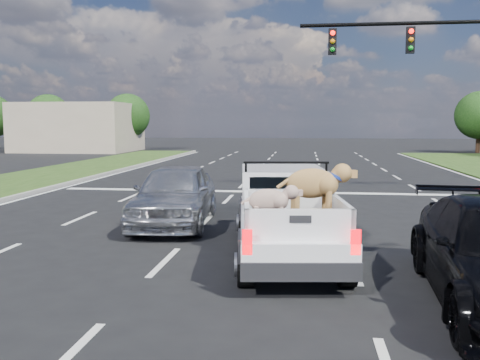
% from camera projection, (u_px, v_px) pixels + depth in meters
% --- Properties ---
extents(ground, '(160.00, 160.00, 0.00)m').
position_uv_depth(ground, '(257.00, 265.00, 9.31)').
color(ground, black).
rests_on(ground, ground).
extents(road_markings, '(17.75, 60.00, 0.01)m').
position_uv_depth(road_markings, '(277.00, 207.00, 15.78)').
color(road_markings, silver).
rests_on(road_markings, ground).
extents(building_left, '(10.00, 8.00, 4.40)m').
position_uv_depth(building_left, '(79.00, 127.00, 47.07)').
color(building_left, tan).
rests_on(building_left, ground).
extents(tree_far_b, '(4.20, 4.20, 5.40)m').
position_uv_depth(tree_far_b, '(49.00, 116.00, 49.43)').
color(tree_far_b, '#332114').
rests_on(tree_far_b, ground).
extents(tree_far_c, '(4.20, 4.20, 5.40)m').
position_uv_depth(tree_far_c, '(128.00, 116.00, 48.42)').
color(tree_far_c, '#332114').
rests_on(tree_far_c, ground).
extents(tree_far_d, '(4.20, 4.20, 5.40)m').
position_uv_depth(tree_far_d, '(480.00, 115.00, 44.38)').
color(tree_far_d, '#332114').
rests_on(tree_far_d, ground).
extents(pickup_truck, '(2.38, 5.13, 1.85)m').
position_uv_depth(pickup_truck, '(287.00, 211.00, 9.94)').
color(pickup_truck, black).
rests_on(pickup_truck, ground).
extents(silver_sedan, '(2.20, 4.73, 1.57)m').
position_uv_depth(silver_sedan, '(175.00, 194.00, 13.05)').
color(silver_sedan, '#B8BABF').
rests_on(silver_sedan, ground).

